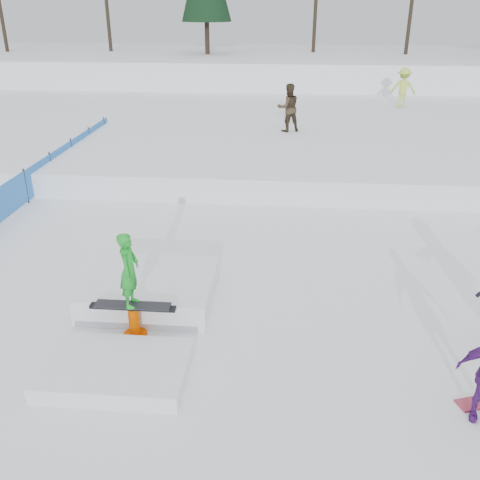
# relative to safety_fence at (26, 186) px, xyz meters

# --- Properties ---
(ground) EXTENTS (120.00, 120.00, 0.00)m
(ground) POSITION_rel_safety_fence_xyz_m (6.50, -6.60, -0.55)
(ground) COLOR white
(snow_berm) EXTENTS (60.00, 14.00, 2.40)m
(snow_berm) POSITION_rel_safety_fence_xyz_m (6.50, 23.40, 0.65)
(snow_berm) COLOR white
(snow_berm) RESTS_ON ground
(snow_midrise) EXTENTS (50.00, 18.00, 0.80)m
(snow_midrise) POSITION_rel_safety_fence_xyz_m (6.50, 9.40, -0.15)
(snow_midrise) COLOR white
(snow_midrise) RESTS_ON ground
(safety_fence) EXTENTS (0.05, 16.00, 1.10)m
(safety_fence) POSITION_rel_safety_fence_xyz_m (0.00, 0.00, 0.00)
(safety_fence) COLOR blue
(safety_fence) RESTS_ON ground
(walker_olive) EXTENTS (1.11, 0.99, 1.91)m
(walker_olive) POSITION_rel_safety_fence_xyz_m (7.94, 7.01, 1.20)
(walker_olive) COLOR #312719
(walker_olive) RESTS_ON snow_midrise
(walker_ygreen) EXTENTS (1.37, 1.01, 1.89)m
(walker_ygreen) POSITION_rel_safety_fence_xyz_m (13.57, 12.80, 1.20)
(walker_ygreen) COLOR #B6D447
(walker_ygreen) RESTS_ON snow_midrise
(jib_rail_feature) EXTENTS (2.60, 4.40, 2.11)m
(jib_rail_feature) POSITION_rel_safety_fence_xyz_m (5.21, -6.14, -0.25)
(jib_rail_feature) COLOR white
(jib_rail_feature) RESTS_ON ground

